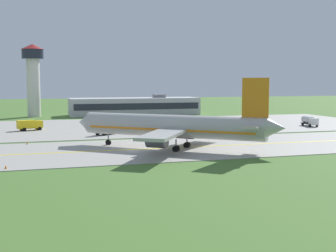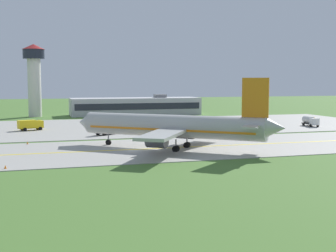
% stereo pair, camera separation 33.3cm
% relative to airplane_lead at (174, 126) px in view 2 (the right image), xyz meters
% --- Properties ---
extents(ground_plane, '(500.00, 500.00, 0.00)m').
position_rel_airplane_lead_xyz_m(ground_plane, '(-6.98, 1.42, -4.13)').
color(ground_plane, '#47702D').
extents(taxiway_strip, '(240.00, 28.00, 0.10)m').
position_rel_airplane_lead_xyz_m(taxiway_strip, '(-6.98, 1.42, -4.08)').
color(taxiway_strip, '#9E9B93').
rests_on(taxiway_strip, ground).
extents(apron_pad, '(140.00, 52.00, 0.10)m').
position_rel_airplane_lead_xyz_m(apron_pad, '(3.02, 43.42, -4.08)').
color(apron_pad, '#9E9B93').
rests_on(apron_pad, ground).
extents(taxiway_centreline, '(220.00, 0.60, 0.01)m').
position_rel_airplane_lead_xyz_m(taxiway_centreline, '(-6.98, 1.42, -4.03)').
color(taxiway_centreline, yellow).
rests_on(taxiway_centreline, taxiway_strip).
extents(airplane_lead, '(32.79, 29.58, 12.70)m').
position_rel_airplane_lead_xyz_m(airplane_lead, '(0.00, 0.00, 0.00)').
color(airplane_lead, '#ADADA8').
rests_on(airplane_lead, ground).
extents(service_truck_baggage, '(6.34, 3.76, 2.60)m').
position_rel_airplane_lead_xyz_m(service_truck_baggage, '(-24.60, 39.82, -2.60)').
color(service_truck_baggage, yellow).
rests_on(service_truck_baggage, ground).
extents(service_truck_fuel, '(6.11, 5.09, 2.65)m').
position_rel_airplane_lead_xyz_m(service_truck_fuel, '(-7.99, 25.29, -2.60)').
color(service_truck_fuel, silver).
rests_on(service_truck_fuel, ground).
extents(service_truck_catering, '(2.74, 6.15, 2.65)m').
position_rel_airplane_lead_xyz_m(service_truck_catering, '(47.58, 29.19, -2.60)').
color(service_truck_catering, silver).
rests_on(service_truck_catering, ground).
extents(terminal_building, '(46.34, 12.58, 7.36)m').
position_rel_airplane_lead_xyz_m(terminal_building, '(11.82, 84.48, -1.03)').
color(terminal_building, '#B2B2B7').
rests_on(terminal_building, ground).
extents(control_tower, '(7.60, 7.60, 24.70)m').
position_rel_airplane_lead_xyz_m(control_tower, '(-23.10, 85.90, 10.86)').
color(control_tower, silver).
rests_on(control_tower, ground).
extents(traffic_cone_near_edge, '(0.44, 0.44, 0.60)m').
position_rel_airplane_lead_xyz_m(traffic_cone_near_edge, '(-25.08, 13.91, -3.83)').
color(traffic_cone_near_edge, orange).
rests_on(traffic_cone_near_edge, ground).
extents(traffic_cone_mid_edge, '(0.44, 0.44, 0.60)m').
position_rel_airplane_lead_xyz_m(traffic_cone_mid_edge, '(-27.79, -10.99, -3.83)').
color(traffic_cone_mid_edge, orange).
rests_on(traffic_cone_mid_edge, ground).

